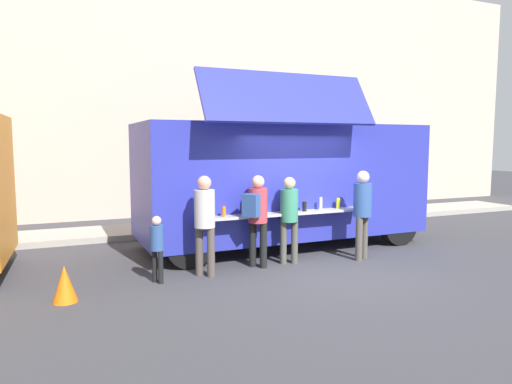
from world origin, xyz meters
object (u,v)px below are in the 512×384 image
customer_front_ordering (289,212)px  trash_bin (361,205)px  customer_extra_browsing (362,207)px  child_near_queue (157,243)px  traffic_cone_orange (65,284)px  customer_rear_waiting (205,217)px  customer_mid_with_backpack (257,212)px  food_truck_main (282,180)px

customer_front_ordering → trash_bin: bearing=-34.4°
trash_bin → customer_extra_browsing: customer_extra_browsing is taller
customer_front_ordering → child_near_queue: size_ratio=1.49×
traffic_cone_orange → trash_bin: (8.52, 4.51, 0.16)m
customer_front_ordering → customer_rear_waiting: bearing=110.9°
traffic_cone_orange → customer_mid_with_backpack: bearing=10.7°
food_truck_main → customer_front_ordering: 1.71m
traffic_cone_orange → child_near_queue: (1.45, 0.41, 0.40)m
food_truck_main → customer_extra_browsing: bearing=-64.5°
trash_bin → child_near_queue: child_near_queue is taller
food_truck_main → child_near_queue: 3.75m
food_truck_main → customer_rear_waiting: 2.94m
trash_bin → customer_rear_waiting: bearing=-147.0°
food_truck_main → trash_bin: size_ratio=7.31×
customer_rear_waiting → customer_extra_browsing: 3.25m
customer_rear_waiting → customer_front_ordering: bearing=-38.3°
food_truck_main → customer_front_ordering: size_ratio=3.78×
customer_mid_with_backpack → child_near_queue: (-1.91, -0.22, -0.39)m
food_truck_main → customer_mid_with_backpack: bearing=-130.4°
child_near_queue → customer_mid_with_backpack: bearing=-22.9°
food_truck_main → trash_bin: bearing=30.1°
trash_bin → customer_extra_browsing: size_ratio=0.49×
trash_bin → customer_extra_browsing: bearing=-125.7°
customer_rear_waiting → child_near_queue: 0.94m
traffic_cone_orange → customer_front_ordering: (4.05, 0.67, 0.73)m
traffic_cone_orange → trash_bin: trash_bin is taller
customer_front_ordering → child_near_queue: customer_front_ordering is taller
food_truck_main → traffic_cone_orange: size_ratio=11.64×
customer_front_ordering → customer_mid_with_backpack: bearing=107.8°
food_truck_main → customer_extra_browsing: 2.07m
customer_mid_with_backpack → customer_extra_browsing: (2.19, -0.26, 0.00)m
child_near_queue → trash_bin: bearing=0.7°
customer_mid_with_backpack → customer_rear_waiting: customer_rear_waiting is taller
customer_mid_with_backpack → customer_rear_waiting: size_ratio=0.98×
trash_bin → customer_mid_with_backpack: customer_mid_with_backpack is taller
traffic_cone_orange → customer_rear_waiting: size_ratio=0.31×
food_truck_main → trash_bin: (3.87, 2.32, -1.08)m
customer_rear_waiting → food_truck_main: bearing=-8.3°
food_truck_main → traffic_cone_orange: food_truck_main is taller
customer_front_ordering → child_near_queue: 2.64m
trash_bin → customer_front_ordering: size_ratio=0.52×
customer_mid_with_backpack → customer_rear_waiting: 1.07m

